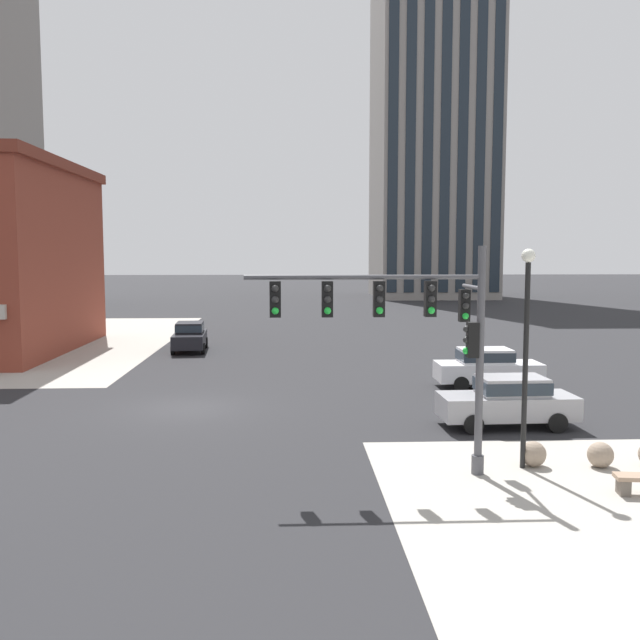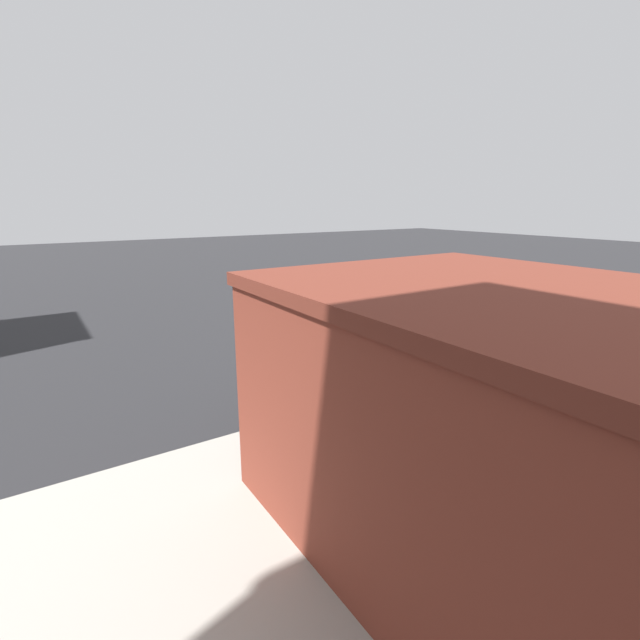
# 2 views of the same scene
# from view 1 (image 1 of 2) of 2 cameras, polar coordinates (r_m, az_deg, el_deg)

# --- Properties ---
(ground_plane) EXTENTS (320.00, 320.00, 0.00)m
(ground_plane) POSITION_cam_1_polar(r_m,az_deg,el_deg) (26.42, -10.80, -7.09)
(ground_plane) COLOR #262628
(traffic_signal_main) EXTENTS (6.15, 2.09, 5.89)m
(traffic_signal_main) POSITION_cam_1_polar(r_m,az_deg,el_deg) (17.98, 8.10, -0.54)
(traffic_signal_main) COLOR #4C4C51
(traffic_signal_main) RESTS_ON ground
(bollard_sphere_curb_a) EXTENTS (0.69, 0.69, 0.69)m
(bollard_sphere_curb_a) POSITION_cam_1_polar(r_m,az_deg,el_deg) (19.86, 17.04, -10.43)
(bollard_sphere_curb_a) COLOR gray
(bollard_sphere_curb_a) RESTS_ON ground
(bollard_sphere_curb_b) EXTENTS (0.69, 0.69, 0.69)m
(bollard_sphere_curb_b) POSITION_cam_1_polar(r_m,az_deg,el_deg) (20.37, 21.95, -10.19)
(bollard_sphere_curb_b) COLOR gray
(bollard_sphere_curb_b) RESTS_ON ground
(street_lamp_corner_near) EXTENTS (0.36, 0.36, 5.82)m
(street_lamp_corner_near) POSITION_cam_1_polar(r_m,az_deg,el_deg) (19.02, 16.51, -1.06)
(street_lamp_corner_near) COLOR black
(street_lamp_corner_near) RESTS_ON ground
(car_main_southbound_near) EXTENTS (4.45, 2.00, 1.68)m
(car_main_southbound_near) POSITION_cam_1_polar(r_m,az_deg,el_deg) (23.84, 15.16, -6.30)
(car_main_southbound_near) COLOR #99999E
(car_main_southbound_near) RESTS_ON ground
(car_main_southbound_far) EXTENTS (4.41, 1.92, 1.68)m
(car_main_southbound_far) POSITION_cam_1_polar(r_m,az_deg,el_deg) (30.51, 13.50, -3.70)
(car_main_southbound_far) COLOR silver
(car_main_southbound_far) RESTS_ON ground
(car_cross_eastbound) EXTENTS (2.09, 4.50, 1.68)m
(car_cross_eastbound) POSITION_cam_1_polar(r_m,az_deg,el_deg) (41.43, -10.60, -1.25)
(car_cross_eastbound) COLOR black
(car_cross_eastbound) RESTS_ON ground
(residential_tower_skyline_right) EXTENTS (14.90, 15.85, 50.62)m
(residential_tower_skyline_right) POSITION_cam_1_polar(r_m,az_deg,el_deg) (95.16, 9.22, 17.32)
(residential_tower_skyline_right) COLOR gray
(residential_tower_skyline_right) RESTS_ON ground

